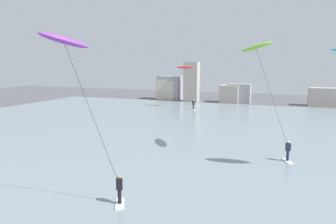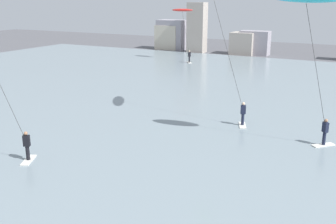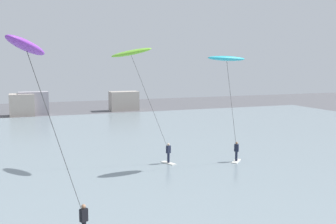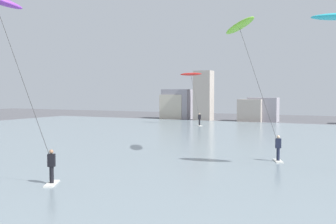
{
  "view_description": "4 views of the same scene",
  "coord_description": "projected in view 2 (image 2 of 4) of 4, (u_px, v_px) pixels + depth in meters",
  "views": [
    {
      "loc": [
        3.66,
        -0.43,
        7.63
      ],
      "look_at": [
        -3.22,
        16.97,
        4.65
      ],
      "focal_mm": 32.9,
      "sensor_mm": 36.0,
      "label": 1
    },
    {
      "loc": [
        11.18,
        -0.62,
        8.48
      ],
      "look_at": [
        2.01,
        16.84,
        2.74
      ],
      "focal_mm": 41.92,
      "sensor_mm": 36.0,
      "label": 2
    },
    {
      "loc": [
        -6.8,
        -3.79,
        8.04
      ],
      "look_at": [
        0.67,
        15.99,
        5.37
      ],
      "focal_mm": 41.09,
      "sensor_mm": 36.0,
      "label": 3
    },
    {
      "loc": [
        8.82,
        -1.29,
        4.43
      ],
      "look_at": [
        0.77,
        14.9,
        3.56
      ],
      "focal_mm": 43.03,
      "sensor_mm": 36.0,
      "label": 4
    }
  ],
  "objects": [
    {
      "name": "kitesurfer_cyan",
      "position": [
        308.0,
        12.0,
        20.96
      ],
      "size": [
        3.98,
        2.36,
        8.56
      ],
      "color": "silver",
      "rests_on": "water_bay"
    },
    {
      "name": "kitesurfer_red",
      "position": [
        183.0,
        14.0,
        53.39
      ],
      "size": [
        4.23,
        3.15,
        7.06
      ],
      "color": "silver",
      "rests_on": "water_bay"
    },
    {
      "name": "water_bay",
      "position": [
        223.0,
        99.0,
        34.13
      ],
      "size": [
        84.0,
        52.0,
        0.1
      ],
      "primitive_type": "cube",
      "color": "gray",
      "rests_on": "ground"
    },
    {
      "name": "kitesurfer_lime",
      "position": [
        215.0,
        1.0,
        26.28
      ],
      "size": [
        4.91,
        3.52,
        9.35
      ],
      "color": "silver",
      "rests_on": "water_bay"
    },
    {
      "name": "far_shore_buildings",
      "position": [
        219.0,
        38.0,
        62.88
      ],
      "size": [
        34.12,
        4.43,
        7.87
      ],
      "color": "beige",
      "rests_on": "ground"
    }
  ]
}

